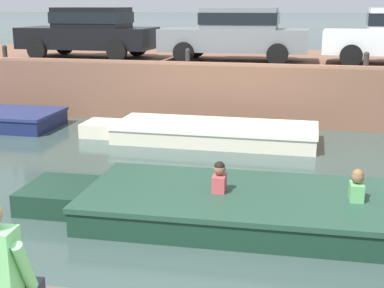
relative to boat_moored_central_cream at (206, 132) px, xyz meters
name	(u,v)px	position (x,y,z in m)	size (l,w,h in m)	color
ground_plane	(221,191)	(1.00, -3.54, -0.22)	(400.00, 400.00, 0.00)	#384C47
far_quay_wall	(266,82)	(1.00, 4.83, 0.61)	(60.00, 6.00, 1.65)	brown
far_wall_coping	(257,65)	(1.00, 1.95, 1.48)	(60.00, 0.24, 0.08)	#9F6C52
boat_moored_central_cream	(206,132)	(0.00, 0.00, 0.00)	(5.90, 1.87, 0.44)	silver
motorboat_passing	(258,207)	(1.80, -4.77, 0.01)	(7.29, 2.56, 0.94)	#193828
car_leftmost_black	(90,30)	(-4.34, 3.17, 2.28)	(4.18, 2.01, 1.54)	black
car_left_inner_grey	(236,32)	(0.24, 3.18, 2.28)	(4.30, 1.95, 1.54)	slate
mooring_bollard_west	(5,52)	(-6.67, 2.08, 1.68)	(0.15, 0.15, 0.45)	#2D2B28
mooring_bollard_mid	(188,56)	(-0.95, 2.08, 1.68)	(0.15, 0.15, 0.45)	#2D2B28
mooring_bollard_east	(366,59)	(3.84, 2.08, 1.68)	(0.15, 0.15, 0.45)	#2D2B28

